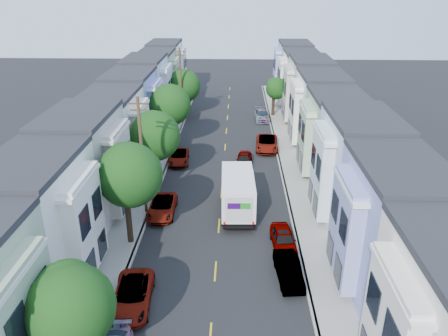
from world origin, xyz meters
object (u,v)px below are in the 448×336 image
object	(u,v)px
tree_c	(154,136)
parked_right_b	(283,240)
parked_left_c	(162,207)
tree_e	(183,86)
tree_b	(129,175)
parked_left_d	(179,157)
utility_pole_near	(142,157)
tree_a	(69,308)
fedex_truck	(238,192)
tree_far_r	(276,89)
parked_right_a	(289,270)
utility_pole_far	(181,85)
parked_right_c	(267,143)
lead_sedan	(244,160)
parked_left_b	(132,296)
parked_right_d	(262,115)
tree_d	(169,105)

from	to	relation	value
tree_c	parked_right_b	world-z (taller)	tree_c
parked_left_c	parked_right_b	bearing A→B (deg)	-26.97
tree_e	parked_right_b	bearing A→B (deg)	-71.53
tree_b	parked_left_d	xyz separation A→B (m)	(1.40, 15.76, -4.98)
utility_pole_near	parked_left_c	size ratio (longest dim) A/B	2.08
tree_a	parked_left_d	bearing A→B (deg)	87.14
parked_left_c	fedex_truck	bearing A→B (deg)	4.86
tree_a	tree_far_r	size ratio (longest dim) A/B	1.18
tree_a	parked_right_a	xyz separation A→B (m)	(11.20, 8.31, -3.82)
parked_left_d	parked_right_b	world-z (taller)	parked_right_b
tree_far_r	fedex_truck	bearing A→B (deg)	-100.66
utility_pole_far	parked_right_b	xyz separation A→B (m)	(11.20, -30.97, -4.44)
tree_c	utility_pole_near	world-z (taller)	utility_pole_near
parked_right_c	utility_pole_near	bearing A→B (deg)	-122.61
tree_e	tree_far_r	world-z (taller)	tree_e
tree_far_r	parked_right_c	bearing A→B (deg)	-98.31
tree_e	lead_sedan	bearing A→B (deg)	-64.83
parked_left_b	fedex_truck	bearing A→B (deg)	58.22
parked_left_b	parked_left_c	world-z (taller)	parked_left_b
tree_b	parked_right_d	size ratio (longest dim) A/B	1.73
tree_d	utility_pole_far	world-z (taller)	utility_pole_far
parked_left_b	tree_far_r	bearing A→B (deg)	70.13
tree_e	fedex_truck	bearing A→B (deg)	-74.49
tree_c	tree_e	bearing A→B (deg)	90.00
tree_a	tree_b	world-z (taller)	tree_b
tree_e	lead_sedan	world-z (taller)	tree_e
tree_d	tree_far_r	xyz separation A→B (m)	(13.20, 13.99, -1.34)
tree_d	utility_pole_near	distance (m)	15.13
tree_a	utility_pole_far	size ratio (longest dim) A/B	0.66
tree_e	utility_pole_far	size ratio (longest dim) A/B	0.68
tree_a	tree_b	bearing A→B (deg)	90.00
parked_right_c	tree_d	bearing A→B (deg)	-174.98
tree_e	parked_left_c	size ratio (longest dim) A/B	1.42
utility_pole_far	parked_left_c	bearing A→B (deg)	-86.94
parked_right_d	parked_left_c	bearing A→B (deg)	-112.35
tree_e	parked_left_b	xyz separation A→B (m)	(1.40, -40.08, -3.78)
parked_right_a	parked_right_c	bearing A→B (deg)	84.77
utility_pole_far	parked_right_d	size ratio (longest dim) A/B	2.17
tree_a	parked_right_d	size ratio (longest dim) A/B	1.43
tree_d	parked_left_d	xyz separation A→B (m)	(1.40, -4.01, -4.71)
parked_right_c	parked_right_a	bearing A→B (deg)	-86.71
parked_left_c	lead_sedan	bearing A→B (deg)	55.64
tree_far_r	utility_pole_far	bearing A→B (deg)	-166.69
tree_d	parked_left_c	distance (m)	16.08
fedex_truck	parked_left_d	bearing A→B (deg)	119.28
parked_left_c	parked_right_a	world-z (taller)	parked_right_a
tree_d	parked_right_d	distance (m)	17.06
fedex_truck	parked_left_c	size ratio (longest dim) A/B	1.47
utility_pole_near	parked_right_a	bearing A→B (deg)	-37.71
tree_b	tree_d	size ratio (longest dim) A/B	1.04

